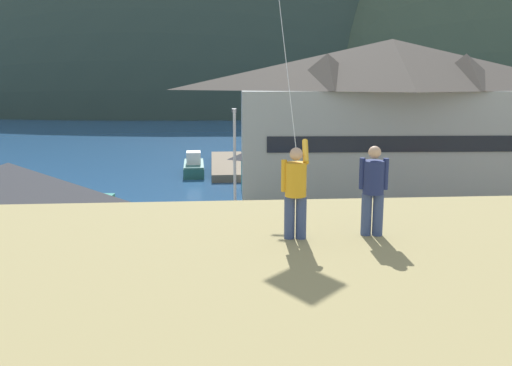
{
  "coord_description": "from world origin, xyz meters",
  "views": [
    {
      "loc": [
        -2.59,
        -20.31,
        9.09
      ],
      "look_at": [
        -0.3,
        9.0,
        3.3
      ],
      "focal_mm": 39.23,
      "sensor_mm": 36.0,
      "label": 1
    }
  ],
  "objects_px": {
    "parked_car_front_row_red": "(327,231)",
    "parked_car_corner_spot": "(432,233)",
    "moored_boat_wharfside": "(194,167)",
    "parked_car_mid_row_near": "(342,283)",
    "storage_shed_near_lot": "(13,225)",
    "wharf_dock": "(228,165)",
    "harbor_lodge": "(389,114)",
    "storage_shed_waterside": "(278,165)",
    "parked_car_lone_by_shed": "(178,284)",
    "parked_car_front_row_end": "(465,285)",
    "person_companion": "(373,188)",
    "parking_light_pole": "(235,163)",
    "parked_car_mid_row_center": "(228,239)",
    "person_kite_flyer": "(296,189)",
    "moored_boat_outer_mooring": "(258,155)"
  },
  "relations": [
    {
      "from": "person_kite_flyer",
      "to": "parked_car_front_row_red",
      "type": "bearing_deg",
      "value": 76.11
    },
    {
      "from": "harbor_lodge",
      "to": "storage_shed_waterside",
      "type": "height_order",
      "value": "harbor_lodge"
    },
    {
      "from": "moored_boat_outer_mooring",
      "to": "person_kite_flyer",
      "type": "height_order",
      "value": "person_kite_flyer"
    },
    {
      "from": "parked_car_corner_spot",
      "to": "person_companion",
      "type": "relative_size",
      "value": 2.43
    },
    {
      "from": "storage_shed_near_lot",
      "to": "moored_boat_outer_mooring",
      "type": "distance_m",
      "value": 36.27
    },
    {
      "from": "parked_car_corner_spot",
      "to": "storage_shed_near_lot",
      "type": "bearing_deg",
      "value": -170.46
    },
    {
      "from": "harbor_lodge",
      "to": "parked_car_corner_spot",
      "type": "relative_size",
      "value": 5.62
    },
    {
      "from": "wharf_dock",
      "to": "moored_boat_outer_mooring",
      "type": "bearing_deg",
      "value": 49.87
    },
    {
      "from": "harbor_lodge",
      "to": "moored_boat_wharfside",
      "type": "xyz_separation_m",
      "value": [
        -14.96,
        9.43,
        -5.39
      ]
    },
    {
      "from": "moored_boat_wharfside",
      "to": "parked_car_mid_row_near",
      "type": "xyz_separation_m",
      "value": [
        6.69,
        -30.16,
        0.34
      ]
    },
    {
      "from": "harbor_lodge",
      "to": "parking_light_pole",
      "type": "relative_size",
      "value": 3.37
    },
    {
      "from": "harbor_lodge",
      "to": "parked_car_front_row_end",
      "type": "bearing_deg",
      "value": -99.5
    },
    {
      "from": "parked_car_mid_row_center",
      "to": "parked_car_front_row_red",
      "type": "relative_size",
      "value": 0.98
    },
    {
      "from": "parking_light_pole",
      "to": "parked_car_mid_row_near",
      "type": "bearing_deg",
      "value": -70.54
    },
    {
      "from": "parked_car_lone_by_shed",
      "to": "person_companion",
      "type": "height_order",
      "value": "person_companion"
    },
    {
      "from": "moored_boat_wharfside",
      "to": "person_companion",
      "type": "xyz_separation_m",
      "value": [
        4.79,
        -40.24,
        6.22
      ]
    },
    {
      "from": "harbor_lodge",
      "to": "parked_car_corner_spot",
      "type": "height_order",
      "value": "harbor_lodge"
    },
    {
      "from": "parked_car_front_row_end",
      "to": "parked_car_mid_row_near",
      "type": "bearing_deg",
      "value": 172.74
    },
    {
      "from": "person_kite_flyer",
      "to": "person_companion",
      "type": "height_order",
      "value": "person_kite_flyer"
    },
    {
      "from": "moored_boat_wharfside",
      "to": "parked_car_front_row_end",
      "type": "bearing_deg",
      "value": -69.68
    },
    {
      "from": "parked_car_front_row_end",
      "to": "parked_car_front_row_red",
      "type": "bearing_deg",
      "value": 115.75
    },
    {
      "from": "wharf_dock",
      "to": "moored_boat_outer_mooring",
      "type": "height_order",
      "value": "moored_boat_outer_mooring"
    },
    {
      "from": "parked_car_front_row_red",
      "to": "person_kite_flyer",
      "type": "distance_m",
      "value": 18.91
    },
    {
      "from": "parked_car_front_row_red",
      "to": "storage_shed_waterside",
      "type": "bearing_deg",
      "value": 93.94
    },
    {
      "from": "wharf_dock",
      "to": "parked_car_front_row_red",
      "type": "distance_m",
      "value": 26.1
    },
    {
      "from": "parking_light_pole",
      "to": "parked_car_corner_spot",
      "type": "bearing_deg",
      "value": -23.1
    },
    {
      "from": "parked_car_corner_spot",
      "to": "parked_car_mid_row_near",
      "type": "bearing_deg",
      "value": -134.1
    },
    {
      "from": "parked_car_front_row_end",
      "to": "parking_light_pole",
      "type": "relative_size",
      "value": 0.61
    },
    {
      "from": "moored_boat_wharfside",
      "to": "parked_car_front_row_red",
      "type": "bearing_deg",
      "value": -71.65
    },
    {
      "from": "harbor_lodge",
      "to": "parked_car_mid_row_center",
      "type": "height_order",
      "value": "harbor_lodge"
    },
    {
      "from": "wharf_dock",
      "to": "parked_car_mid_row_near",
      "type": "distance_m",
      "value": 33.2
    },
    {
      "from": "moored_boat_outer_mooring",
      "to": "parked_car_corner_spot",
      "type": "xyz_separation_m",
      "value": [
        6.41,
        -30.48,
        0.34
      ]
    },
    {
      "from": "parked_car_front_row_end",
      "to": "parked_car_lone_by_shed",
      "type": "bearing_deg",
      "value": 174.95
    },
    {
      "from": "parked_car_lone_by_shed",
      "to": "person_companion",
      "type": "xyz_separation_m",
      "value": [
        4.49,
        -10.45,
        5.88
      ]
    },
    {
      "from": "parked_car_mid_row_center",
      "to": "wharf_dock",
      "type": "bearing_deg",
      "value": 88.28
    },
    {
      "from": "storage_shed_waterside",
      "to": "person_kite_flyer",
      "type": "relative_size",
      "value": 3.16
    },
    {
      "from": "moored_boat_outer_mooring",
      "to": "parked_car_front_row_red",
      "type": "distance_m",
      "value": 29.57
    },
    {
      "from": "storage_shed_near_lot",
      "to": "wharf_dock",
      "type": "height_order",
      "value": "storage_shed_near_lot"
    },
    {
      "from": "storage_shed_near_lot",
      "to": "parked_car_mid_row_center",
      "type": "distance_m",
      "value": 9.74
    },
    {
      "from": "person_companion",
      "to": "parked_car_front_row_end",
      "type": "bearing_deg",
      "value": 55.11
    },
    {
      "from": "harbor_lodge",
      "to": "parked_car_lone_by_shed",
      "type": "height_order",
      "value": "harbor_lodge"
    },
    {
      "from": "parked_car_front_row_end",
      "to": "person_companion",
      "type": "bearing_deg",
      "value": -124.89
    },
    {
      "from": "moored_boat_wharfside",
      "to": "parked_car_mid_row_near",
      "type": "height_order",
      "value": "moored_boat_wharfside"
    },
    {
      "from": "wharf_dock",
      "to": "parked_car_mid_row_near",
      "type": "relative_size",
      "value": 3.36
    },
    {
      "from": "moored_boat_wharfside",
      "to": "person_kite_flyer",
      "type": "xyz_separation_m",
      "value": [
        3.28,
        -40.33,
        6.23
      ]
    },
    {
      "from": "moored_boat_wharfside",
      "to": "parked_car_lone_by_shed",
      "type": "relative_size",
      "value": 1.32
    },
    {
      "from": "parked_car_front_row_red",
      "to": "parked_car_corner_spot",
      "type": "bearing_deg",
      "value": -10.12
    },
    {
      "from": "storage_shed_waterside",
      "to": "parking_light_pole",
      "type": "height_order",
      "value": "parking_light_pole"
    },
    {
      "from": "parked_car_front_row_red",
      "to": "parking_light_pole",
      "type": "relative_size",
      "value": 0.61
    },
    {
      "from": "moored_boat_outer_mooring",
      "to": "harbor_lodge",
      "type": "bearing_deg",
      "value": -62.07
    }
  ]
}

